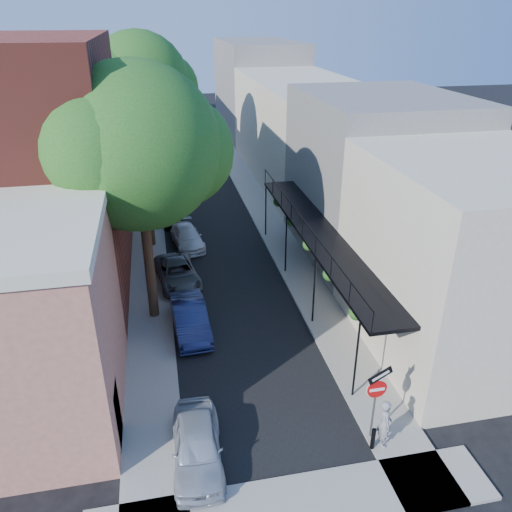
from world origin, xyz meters
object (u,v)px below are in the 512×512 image
bollard (373,439)px  parked_car_a (197,445)px  parked_car_c (178,273)px  pedestrian (385,423)px  oak_near (148,149)px  parked_car_b (190,318)px  parked_car_d (187,237)px  parked_car_e (175,214)px  oak_far (146,84)px  sign_post (377,392)px  oak_mid (148,128)px

bollard → parked_car_a: bearing=172.8°
parked_car_c → pedestrian: pedestrian is taller
parked_car_c → oak_near: bearing=-115.1°
parked_car_a → parked_car_b: 7.28m
pedestrian → parked_car_d: bearing=25.8°
parked_car_b → parked_car_e: parked_car_b is taller
bollard → oak_far: size_ratio=0.07×
sign_post → parked_car_c: bearing=115.3°
bollard → parked_car_b: bearing=123.3°
parked_car_e → pedestrian: (5.57, -20.99, 0.42)m
oak_near → pedestrian: (6.77, -9.65, -6.87)m
parked_car_a → oak_mid: bearing=95.0°
oak_mid → parked_car_b: 11.71m
bollard → oak_far: oak_far is taller
oak_far → parked_car_b: (1.12, -18.79, -7.58)m
parked_car_b → parked_car_a: bearing=-96.3°
parked_car_a → parked_car_d: bearing=88.9°
parked_car_d → parked_car_e: (-0.51, 3.99, 0.01)m
oak_far → bollard: bearing=-76.6°
parked_car_e → pedestrian: bearing=-67.4°
parked_car_b → parked_car_e: (0.06, 13.12, -0.10)m
sign_post → bollard: bearing=-108.6°
oak_near → parked_car_d: size_ratio=2.89×
oak_mid → parked_car_d: bearing=-19.3°
bollard → pedestrian: 0.64m
sign_post → oak_mid: size_ratio=0.29×
parked_car_c → bollard: bearing=-73.9°
oak_far → parked_car_e: size_ratio=3.48×
bollard → parked_car_e: 21.73m
oak_near → oak_mid: (-0.05, 7.97, -0.82)m
sign_post → parked_car_b: size_ratio=0.73×
parked_car_b → parked_car_e: size_ratio=1.20×
parked_car_a → pedestrian: size_ratio=2.19×
oak_near → sign_post: bearing=-54.9°
bollard → oak_mid: (-6.42, 17.73, 6.54)m
bollard → parked_car_c: parked_car_c is taller
parked_car_a → pedestrian: 6.04m
parked_car_b → pedestrian: 9.68m
oak_far → parked_car_a: 27.15m
parked_car_a → parked_car_c: parked_car_a is taller
oak_near → parked_car_e: (1.20, 11.34, -7.30)m
parked_car_d → parked_car_a: bearing=-100.7°
oak_mid → parked_car_e: bearing=69.7°
parked_car_e → oak_mid: bearing=-102.5°
bollard → oak_far: (-6.35, 26.77, 7.74)m
bollard → parked_car_e: bearing=103.8°
sign_post → oak_near: oak_near is taller
oak_near → oak_far: bearing=90.0°
parked_car_c → parked_car_e: bearing=80.0°
bollard → oak_near: oak_near is taller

